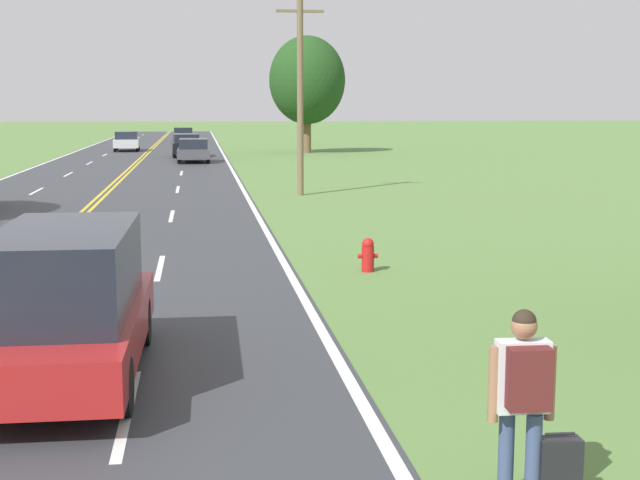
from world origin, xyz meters
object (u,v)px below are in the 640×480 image
Objects in this scene: car_silver_sedan_distant at (127,141)px; car_dark_green_sedan_horizon at (183,134)px; car_black_hatchback_receding at (186,145)px; suitcase at (559,472)px; hitchhiker_person at (523,388)px; fire_hydrant at (368,255)px; tree_left_verge at (307,80)px; car_dark_grey_hatchback_mid_far at (194,150)px; car_red_van_nearest at (66,301)px.

car_dark_green_sedan_horizon is (4.01, 16.94, -0.06)m from car_silver_sedan_distant.
car_dark_green_sedan_horizon is (-0.58, 25.75, -0.11)m from car_black_hatchback_receding.
suitcase is at bearing 2.24° from car_dark_green_sedan_horizon.
hitchhiker_person is 0.81m from suitcase.
suitcase is at bearing -174.61° from car_silver_sedan_distant.
tree_left_verge reaches higher than fire_hydrant.
fire_hydrant is at bearing 3.06° from car_black_hatchback_receding.
tree_left_verge is 10.66m from car_black_hatchback_receding.
hitchhiker_person is 79.61m from car_dark_green_sedan_horizon.
car_silver_sedan_distant is 17.41m from car_dark_green_sedan_horizon.
tree_left_verge is 13.85m from car_dark_grey_hatchback_mid_far.
car_silver_sedan_distant is (-8.76, 51.70, 0.42)m from fire_hydrant.
suitcase is at bearing 48.14° from car_red_van_nearest.
car_dark_grey_hatchback_mid_far is at bearing -128.77° from tree_left_verge.
car_dark_green_sedan_horizon is (-1.08, 31.69, -0.05)m from car_dark_grey_hatchback_mid_far.
car_dark_grey_hatchback_mid_far is (-2.90, 47.82, -0.28)m from hitchhiker_person.
car_black_hatchback_receding is at bearing -154.63° from car_silver_sedan_distant.
fire_hydrant is at bearing -0.05° from suitcase.
fire_hydrant is 52.44m from car_silver_sedan_distant.
car_black_hatchback_receding is 9.94m from car_silver_sedan_distant.
suitcase is 58.51m from tree_left_verge.
tree_left_verge is at bearing 22.55° from car_dark_green_sedan_horizon.
car_dark_grey_hatchback_mid_far is at bearing 179.00° from car_red_van_nearest.
car_red_van_nearest is at bearing 49.58° from suitcase.
car_silver_sedan_distant is (-3.68, 58.34, -0.21)m from car_red_van_nearest.
fire_hydrant is at bearing -172.55° from car_silver_sedan_distant.
tree_left_verge reaches higher than car_black_hatchback_receding.
car_black_hatchback_receding is at bearing 95.55° from fire_hydrant.
car_red_van_nearest is at bearing -3.55° from car_black_hatchback_receding.
car_dark_grey_hatchback_mid_far is (-8.21, -10.22, -4.47)m from tree_left_verge.
car_dark_green_sedan_horizon reaches higher than fire_hydrant.
car_black_hatchback_receding is at bearing 6.26° from suitcase.
car_dark_grey_hatchback_mid_far is 0.87× the size of car_dark_green_sedan_horizon.
car_black_hatchback_receding is (-3.40, 53.76, -0.22)m from hitchhiker_person.
hitchhiker_person is at bearing 2.02° from car_dark_green_sedan_horizon.
tree_left_verge reaches higher than car_red_van_nearest.
car_black_hatchback_receding is 0.91× the size of car_dark_green_sedan_horizon.
car_silver_sedan_distant is at bearing 9.87° from suitcase.
hitchhiker_person is at bearing 1.13° from car_black_hatchback_receding.
car_red_van_nearest reaches higher than car_dark_green_sedan_horizon.
car_silver_sedan_distant is at bearing 161.20° from tree_left_verge.
hitchhiker_person is at bearing -95.23° from tree_left_verge.
suitcase is 0.14× the size of car_dark_green_sedan_horizon.
suitcase is at bearing -92.36° from fire_hydrant.
car_silver_sedan_distant is (-5.10, 14.75, 0.01)m from car_dark_grey_hatchback_mid_far.
car_dark_grey_hatchback_mid_far reaches higher than car_dark_green_sedan_horizon.
car_silver_sedan_distant is at bearing -175.53° from car_red_van_nearest.
car_red_van_nearest reaches higher than suitcase.
car_dark_green_sedan_horizon is (-3.98, 79.51, -0.33)m from hitchhiker_person.
car_red_van_nearest reaches higher than car_silver_sedan_distant.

